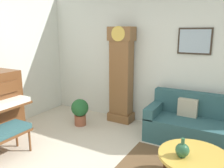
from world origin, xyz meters
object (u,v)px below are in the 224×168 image
(piano_bench, at_px, (6,133))
(green_jug, at_px, (182,150))
(grandfather_clock, at_px, (121,78))
(couch, at_px, (203,126))
(coffee_table, at_px, (194,157))
(potted_plant, at_px, (80,110))

(piano_bench, height_order, green_jug, green_jug)
(piano_bench, bearing_deg, green_jug, 13.36)
(grandfather_clock, distance_m, couch, 1.86)
(piano_bench, xyz_separation_m, couch, (2.57, 1.99, -0.09))
(piano_bench, distance_m, couch, 3.25)
(couch, xyz_separation_m, coffee_table, (0.07, -1.27, 0.08))
(piano_bench, height_order, couch, couch)
(piano_bench, relative_size, green_jug, 2.92)
(potted_plant, bearing_deg, grandfather_clock, 45.59)
(couch, distance_m, green_jug, 1.40)
(potted_plant, bearing_deg, piano_bench, -97.77)
(grandfather_clock, height_order, potted_plant, grandfather_clock)
(coffee_table, xyz_separation_m, potted_plant, (-2.43, 0.86, -0.07))
(couch, xyz_separation_m, potted_plant, (-2.36, -0.41, 0.01))
(couch, height_order, green_jug, couch)
(piano_bench, xyz_separation_m, green_jug, (2.52, 0.60, 0.11))
(couch, relative_size, coffee_table, 2.16)
(couch, bearing_deg, coffee_table, -86.72)
(green_jug, bearing_deg, potted_plant, 156.99)
(couch, bearing_deg, piano_bench, -142.29)
(grandfather_clock, relative_size, potted_plant, 3.62)
(potted_plant, bearing_deg, couch, 9.89)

